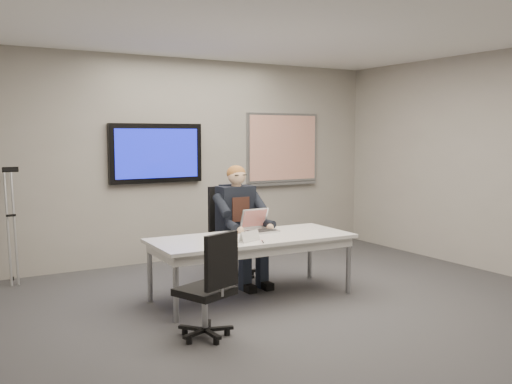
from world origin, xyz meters
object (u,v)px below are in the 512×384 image
office_chair_near (208,305)px  office_chair_far (233,251)px  conference_table (252,243)px  seated_person (243,237)px  laptop (258,226)px

office_chair_near → office_chair_far: bearing=-145.1°
conference_table → office_chair_near: (-0.94, -0.89, -0.30)m
seated_person → laptop: size_ratio=3.76×
office_chair_far → seated_person: seated_person is taller
conference_table → office_chair_near: size_ratio=2.33×
office_chair_far → laptop: bearing=-85.9°
conference_table → seated_person: bearing=71.8°
conference_table → seated_person: seated_person is taller
office_chair_far → laptop: size_ratio=3.04×
office_chair_far → office_chair_near: 2.04m
office_chair_far → office_chair_near: size_ratio=1.20×
office_chair_near → seated_person: size_ratio=0.67×
office_chair_near → laptop: 1.70m
office_chair_far → office_chair_near: bearing=-123.8°
laptop → conference_table: bearing=-137.4°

